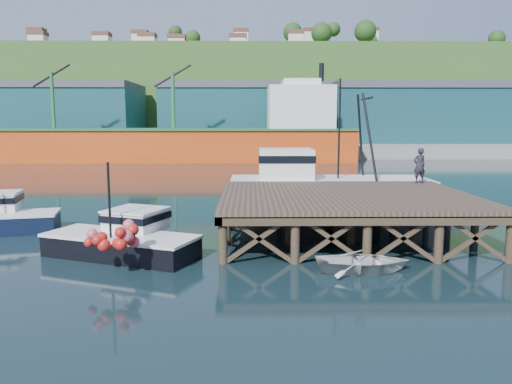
{
  "coord_description": "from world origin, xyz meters",
  "views": [
    {
      "loc": [
        0.87,
        -23.87,
        5.57
      ],
      "look_at": [
        1.19,
        2.0,
        1.92
      ],
      "focal_mm": 35.0,
      "sensor_mm": 36.0,
      "label": 1
    }
  ],
  "objects_px": {
    "trawler": "(325,185)",
    "dockworker": "(419,166)",
    "boat_black": "(125,238)",
    "dinghy": "(363,262)"
  },
  "relations": [
    {
      "from": "boat_black",
      "to": "trawler",
      "type": "xyz_separation_m",
      "value": [
        9.9,
        10.2,
        0.95
      ]
    },
    {
      "from": "dinghy",
      "to": "dockworker",
      "type": "distance_m",
      "value": 11.52
    },
    {
      "from": "dinghy",
      "to": "dockworker",
      "type": "relative_size",
      "value": 1.75
    },
    {
      "from": "dinghy",
      "to": "dockworker",
      "type": "bearing_deg",
      "value": -26.98
    },
    {
      "from": "trawler",
      "to": "dinghy",
      "type": "relative_size",
      "value": 3.5
    },
    {
      "from": "boat_black",
      "to": "dockworker",
      "type": "height_order",
      "value": "dockworker"
    },
    {
      "from": "trawler",
      "to": "dockworker",
      "type": "height_order",
      "value": "trawler"
    },
    {
      "from": "trawler",
      "to": "dockworker",
      "type": "xyz_separation_m",
      "value": [
        4.91,
        -2.76,
        1.44
      ]
    },
    {
      "from": "dockworker",
      "to": "boat_black",
      "type": "bearing_deg",
      "value": 14.42
    },
    {
      "from": "boat_black",
      "to": "trawler",
      "type": "relative_size",
      "value": 0.56
    }
  ]
}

